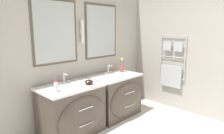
{
  "coord_description": "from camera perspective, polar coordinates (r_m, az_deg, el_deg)",
  "views": [
    {
      "loc": [
        -1.73,
        -0.62,
        1.65
      ],
      "look_at": [
        0.52,
        1.55,
        1.04
      ],
      "focal_mm": 32.0,
      "sensor_mm": 36.0,
      "label": 1
    }
  ],
  "objects": [
    {
      "name": "faucet_left",
      "position": [
        3.21,
        -13.43,
        -3.32
      ],
      "size": [
        0.17,
        0.11,
        0.17
      ],
      "color": "silver",
      "rests_on": "vanity_left"
    },
    {
      "name": "wall_right",
      "position": [
        4.14,
        20.83,
        5.4
      ],
      "size": [
        0.13,
        4.33,
        2.6
      ],
      "color": "#B2ADA3",
      "rests_on": "ground_plane"
    },
    {
      "name": "amenity_bowl",
      "position": [
        3.13,
        -6.61,
        -4.28
      ],
      "size": [
        0.13,
        0.13,
        0.08
      ],
      "color": "black",
      "rests_on": "vanity_left"
    },
    {
      "name": "wall_back",
      "position": [
        3.37,
        -14.71,
        4.93
      ],
      "size": [
        5.67,
        0.14,
        2.6
      ],
      "color": "#B2ADA3",
      "rests_on": "ground_plane"
    },
    {
      "name": "toiletry_bottle",
      "position": [
        2.85,
        -15.66,
        -5.35
      ],
      "size": [
        0.06,
        0.06,
        0.16
      ],
      "color": "silver",
      "rests_on": "vanity_left"
    },
    {
      "name": "vanity_right",
      "position": [
        3.81,
        1.17,
        -8.08
      ],
      "size": [
        0.94,
        0.69,
        0.79
      ],
      "color": "#4C4238",
      "rests_on": "ground_plane"
    },
    {
      "name": "flower_vase",
      "position": [
        3.98,
        2.83,
        0.3
      ],
      "size": [
        0.07,
        0.07,
        0.29
      ],
      "color": "#CC4C51",
      "rests_on": "vanity_right"
    },
    {
      "name": "vanity_left",
      "position": [
        3.21,
        -11.13,
        -12.07
      ],
      "size": [
        0.94,
        0.69,
        0.79
      ],
      "color": "#4C4238",
      "rests_on": "ground_plane"
    },
    {
      "name": "faucet_right",
      "position": [
        3.81,
        -0.94,
        -0.76
      ],
      "size": [
        0.17,
        0.11,
        0.17
      ],
      "color": "silver",
      "rests_on": "vanity_right"
    }
  ]
}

